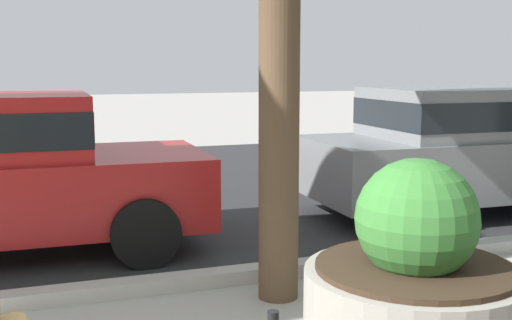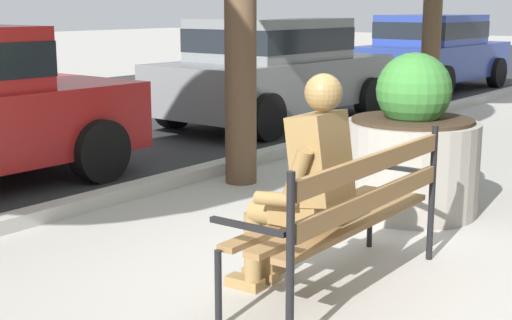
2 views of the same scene
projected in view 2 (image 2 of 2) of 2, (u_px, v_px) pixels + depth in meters
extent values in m
plane|color=#ADA8A0|center=(368.00, 291.00, 4.63)|extent=(80.00, 80.00, 0.00)
cube|color=#B2AFA8|center=(68.00, 207.00, 6.34)|extent=(60.00, 0.20, 0.12)
cube|color=olive|center=(359.00, 224.00, 4.48)|extent=(1.70, 0.14, 0.04)
cube|color=olive|center=(333.00, 220.00, 4.59)|extent=(1.70, 0.14, 0.04)
cube|color=olive|center=(308.00, 215.00, 4.69)|extent=(1.70, 0.14, 0.04)
cube|color=olive|center=(373.00, 200.00, 4.40)|extent=(1.70, 0.07, 0.11)
cube|color=olive|center=(374.00, 163.00, 4.35)|extent=(1.70, 0.07, 0.11)
cylinder|color=black|center=(218.00, 290.00, 4.05)|extent=(0.04, 0.04, 0.45)
cylinder|color=black|center=(290.00, 264.00, 3.73)|extent=(0.04, 0.04, 0.95)
cube|color=black|center=(247.00, 227.00, 3.86)|extent=(0.05, 0.48, 0.03)
cylinder|color=black|center=(370.00, 217.00, 5.44)|extent=(0.04, 0.04, 0.45)
cylinder|color=black|center=(432.00, 194.00, 5.12)|extent=(0.04, 0.04, 0.95)
cube|color=black|center=(397.00, 168.00, 5.25)|extent=(0.05, 0.48, 0.03)
cube|color=olive|center=(305.00, 208.00, 4.43)|extent=(0.35, 0.34, 0.16)
cube|color=olive|center=(321.00, 158.00, 4.31)|extent=(0.37, 0.31, 0.55)
sphere|color=olive|center=(323.00, 93.00, 4.22)|extent=(0.22, 0.22, 0.22)
cylinder|color=olive|center=(298.00, 173.00, 4.15)|extent=(0.10, 0.18, 0.29)
cylinder|color=olive|center=(276.00, 199.00, 4.26)|extent=(0.09, 0.27, 0.10)
cylinder|color=olive|center=(336.00, 160.00, 4.51)|extent=(0.10, 0.18, 0.29)
cylinder|color=olive|center=(316.00, 183.00, 4.63)|extent=(0.09, 0.27, 0.10)
cylinder|color=olive|center=(277.00, 215.00, 4.44)|extent=(0.15, 0.37, 0.14)
cylinder|color=olive|center=(253.00, 252.00, 4.60)|extent=(0.11, 0.11, 0.50)
cube|color=olive|center=(245.00, 283.00, 4.67)|extent=(0.12, 0.24, 0.07)
cylinder|color=olive|center=(293.00, 208.00, 4.59)|extent=(0.15, 0.37, 0.14)
cylinder|color=olive|center=(269.00, 244.00, 4.74)|extent=(0.11, 0.11, 0.50)
cube|color=olive|center=(261.00, 274.00, 4.82)|extent=(0.12, 0.24, 0.07)
cube|color=olive|center=(267.00, 261.00, 4.94)|extent=(0.29, 0.19, 0.16)
cylinder|color=gray|center=(411.00, 167.00, 6.34)|extent=(1.14, 1.14, 0.78)
cylinder|color=#38281C|center=(413.00, 120.00, 6.25)|extent=(1.03, 1.03, 0.03)
sphere|color=#387A33|center=(414.00, 90.00, 6.20)|extent=(0.63, 0.63, 0.63)
cylinder|color=brown|center=(240.00, 21.00, 7.16)|extent=(0.31, 0.31, 3.20)
cylinder|color=brown|center=(432.00, 28.00, 10.47)|extent=(0.27, 0.27, 2.88)
cylinder|color=black|center=(3.00, 133.00, 8.47)|extent=(0.65, 0.24, 0.64)
cylinder|color=black|center=(100.00, 151.00, 7.43)|extent=(0.65, 0.24, 0.64)
cube|color=slate|center=(276.00, 83.00, 11.17)|extent=(4.14, 1.80, 0.70)
cube|color=slate|center=(270.00, 39.00, 10.92)|extent=(2.17, 1.61, 0.60)
cube|color=black|center=(270.00, 39.00, 10.92)|extent=(2.18, 1.63, 0.33)
cylinder|color=black|center=(284.00, 90.00, 12.77)|extent=(0.65, 0.24, 0.64)
cylinder|color=black|center=(370.00, 98.00, 11.72)|extent=(0.65, 0.24, 0.64)
cylinder|color=black|center=(173.00, 106.00, 10.74)|extent=(0.65, 0.24, 0.64)
cylinder|color=black|center=(266.00, 117.00, 9.69)|extent=(0.65, 0.24, 0.64)
cube|color=navy|center=(434.00, 61.00, 15.54)|extent=(4.14, 1.80, 0.70)
cube|color=navy|center=(432.00, 30.00, 15.30)|extent=(2.17, 1.61, 0.60)
cube|color=black|center=(432.00, 30.00, 15.30)|extent=(2.18, 1.63, 0.33)
cylinder|color=black|center=(425.00, 69.00, 17.14)|extent=(0.65, 0.24, 0.64)
cylinder|color=black|center=(497.00, 73.00, 16.10)|extent=(0.65, 0.24, 0.64)
cylinder|color=black|center=(365.00, 77.00, 15.11)|extent=(0.65, 0.24, 0.64)
cylinder|color=black|center=(443.00, 82.00, 14.06)|extent=(0.65, 0.24, 0.64)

